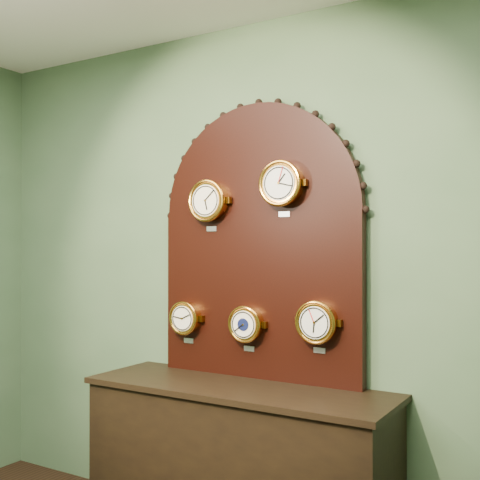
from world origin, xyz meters
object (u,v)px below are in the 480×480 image
Objects in this scene: arabic_clock at (281,184)px; barometer at (246,324)px; hygrometer at (186,318)px; tide_clock at (317,322)px; display_board at (259,232)px; roman_clock at (208,201)px; shop_counter at (238,469)px.

barometer is at bearing 179.75° from arabic_clock.
tide_clock is at bearing -0.05° from hygrometer.
roman_clock is at bearing -166.90° from display_board.
hygrometer is 0.82m from tide_clock.
tide_clock is (0.37, 0.15, 0.76)m from shop_counter.
tide_clock is (0.66, 0.00, -0.64)m from roman_clock.
tide_clock reaches higher than shop_counter.
display_board is 5.26× the size of roman_clock.
tide_clock is (0.82, -0.00, 0.03)m from hygrometer.
display_board is 6.05× the size of barometer.
display_board is at bearing 90.00° from shop_counter.
tide_clock reaches higher than barometer.
shop_counter is at bearing -28.02° from roman_clock.
barometer is (-0.04, 0.15, 0.73)m from shop_counter.
tide_clock is (0.20, 0.00, -0.71)m from arabic_clock.
shop_counter is 6.50× the size of hygrometer.
display_board is 5.60× the size of tide_clock.
roman_clock reaches higher than hygrometer.
hygrometer is at bearing 179.95° from tide_clock.
tide_clock reaches higher than hygrometer.
arabic_clock is (0.17, 0.15, 1.48)m from shop_counter.
roman_clock is 0.69m from hygrometer.
hygrometer reaches higher than shop_counter.
tide_clock is at bearing 0.04° from roman_clock.
display_board reaches higher than roman_clock.
arabic_clock is at bearing 41.46° from shop_counter.
hygrometer is 0.41m from barometer.
shop_counter is at bearing -138.54° from arabic_clock.
hygrometer is at bearing 179.57° from roman_clock.
roman_clock is 0.98× the size of arabic_clock.
display_board reaches higher than shop_counter.
display_board reaches higher than hygrometer.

